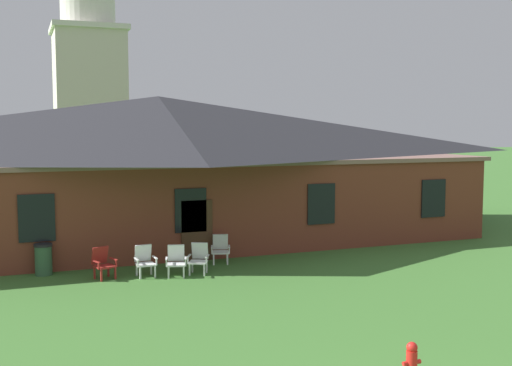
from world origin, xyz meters
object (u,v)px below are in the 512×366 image
(lawn_chair_by_porch, at_px, (103,262))
(fire_hydrant, at_px, (412,364))
(lawn_chair_middle, at_px, (199,258))
(lawn_chair_right_end, at_px, (220,248))
(lawn_chair_near_door, at_px, (145,260))
(lawn_chair_left_end, at_px, (176,260))
(trash_bin, at_px, (43,259))

(lawn_chair_by_porch, bearing_deg, fire_hydrant, -67.31)
(lawn_chair_middle, relative_size, lawn_chair_right_end, 1.00)
(lawn_chair_near_door, xyz_separation_m, fire_hydrant, (2.93, -9.84, -0.12))
(lawn_chair_right_end, bearing_deg, lawn_chair_left_end, -145.14)
(lawn_chair_right_end, xyz_separation_m, trash_bin, (-5.67, 0.30, -0.00))
(trash_bin, bearing_deg, fire_hydrant, -62.19)
(lawn_chair_middle, relative_size, trash_bin, 0.98)
(fire_hydrant, bearing_deg, lawn_chair_right_end, 90.94)
(lawn_chair_middle, xyz_separation_m, lawn_chair_right_end, (1.09, 1.20, 0.00))
(lawn_chair_by_porch, xyz_separation_m, lawn_chair_left_end, (2.16, -0.49, 0.00))
(lawn_chair_by_porch, xyz_separation_m, lawn_chair_middle, (2.91, -0.41, 0.00))
(lawn_chair_near_door, xyz_separation_m, lawn_chair_middle, (1.66, -0.27, 0.00))
(lawn_chair_middle, bearing_deg, lawn_chair_left_end, -174.13)
(lawn_chair_middle, height_order, lawn_chair_right_end, same)
(lawn_chair_near_door, bearing_deg, lawn_chair_left_end, -20.73)
(lawn_chair_near_door, height_order, lawn_chair_middle, same)
(lawn_chair_middle, bearing_deg, lawn_chair_by_porch, 171.95)
(lawn_chair_left_end, distance_m, fire_hydrant, 9.71)
(lawn_chair_by_porch, relative_size, lawn_chair_near_door, 1.00)
(lawn_chair_middle, bearing_deg, trash_bin, 161.78)
(lawn_chair_middle, height_order, fire_hydrant, lawn_chair_middle)
(lawn_chair_middle, relative_size, fire_hydrant, 1.21)
(lawn_chair_right_end, bearing_deg, fire_hydrant, -89.06)
(lawn_chair_by_porch, relative_size, lawn_chair_left_end, 1.00)
(lawn_chair_by_porch, height_order, lawn_chair_right_end, same)
(lawn_chair_near_door, bearing_deg, lawn_chair_right_end, 18.82)
(lawn_chair_left_end, height_order, trash_bin, trash_bin)
(lawn_chair_right_end, xyz_separation_m, fire_hydrant, (0.18, -10.77, -0.12))
(lawn_chair_right_end, relative_size, trash_bin, 0.98)
(fire_hydrant, bearing_deg, trash_bin, 117.81)
(lawn_chair_left_end, bearing_deg, fire_hydrant, -78.01)
(lawn_chair_left_end, xyz_separation_m, lawn_chair_right_end, (1.84, 1.28, 0.00))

